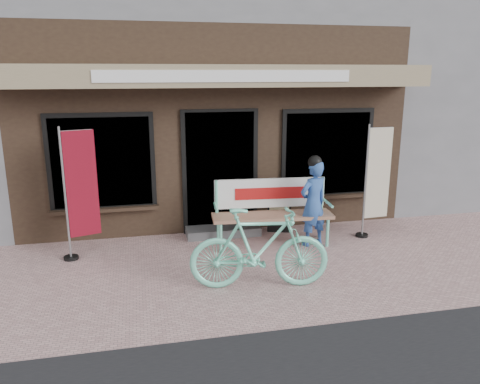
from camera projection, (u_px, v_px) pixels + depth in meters
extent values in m
plane|color=#C29694|center=(245.00, 276.00, 6.66)|extent=(70.00, 70.00, 0.00)
cube|color=black|center=(197.00, 116.00, 10.94)|extent=(7.00, 6.00, 3.60)
cube|color=gray|center=(223.00, 76.00, 7.53)|extent=(7.00, 0.80, 0.35)
cube|color=white|center=(227.00, 76.00, 7.14)|extent=(4.00, 0.02, 0.18)
cube|color=black|center=(220.00, 172.00, 8.25)|extent=(1.20, 0.06, 2.10)
cube|color=black|center=(220.00, 172.00, 8.25)|extent=(1.35, 0.04, 2.20)
cube|color=black|center=(102.00, 163.00, 7.78)|extent=(1.60, 0.06, 1.50)
cube|color=black|center=(327.00, 154.00, 8.61)|extent=(1.60, 0.06, 1.50)
cube|color=black|center=(102.00, 163.00, 7.77)|extent=(1.75, 0.04, 1.65)
cube|color=black|center=(327.00, 154.00, 8.60)|extent=(1.75, 0.04, 1.65)
cube|color=black|center=(105.00, 210.00, 7.92)|extent=(1.80, 0.18, 0.06)
cube|color=black|center=(326.00, 196.00, 8.75)|extent=(1.80, 0.18, 0.06)
cube|color=#59595B|center=(223.00, 231.00, 8.29)|extent=(1.30, 0.45, 0.15)
cylinder|color=#75E4C1|center=(221.00, 238.00, 7.48)|extent=(0.05, 0.05, 0.47)
cylinder|color=#75E4C1|center=(218.00, 229.00, 7.90)|extent=(0.05, 0.05, 0.47)
cylinder|color=#75E4C1|center=(327.00, 233.00, 7.72)|extent=(0.05, 0.05, 0.47)
cylinder|color=#75E4C1|center=(319.00, 225.00, 8.14)|extent=(0.05, 0.05, 0.47)
cube|color=#9F6F57|center=(272.00, 216.00, 7.74)|extent=(2.03, 0.65, 0.06)
cylinder|color=#75E4C1|center=(216.00, 198.00, 7.77)|extent=(0.05, 0.05, 0.61)
cylinder|color=#75E4C1|center=(322.00, 194.00, 8.01)|extent=(0.05, 0.05, 0.61)
cube|color=white|center=(270.00, 193.00, 7.89)|extent=(1.88, 0.19, 0.50)
cube|color=#B21414|center=(270.00, 193.00, 7.87)|extent=(1.19, 0.10, 0.20)
cylinder|color=#75E4C1|center=(216.00, 207.00, 7.57)|extent=(0.08, 0.49, 0.04)
cylinder|color=#75E4C1|center=(328.00, 203.00, 7.82)|extent=(0.08, 0.49, 0.04)
imported|color=#2E549E|center=(313.00, 203.00, 7.68)|extent=(0.61, 0.50, 1.43)
sphere|color=black|center=(315.00, 162.00, 7.51)|extent=(0.29, 0.29, 0.23)
imported|color=#75E4C1|center=(259.00, 248.00, 6.16)|extent=(1.91, 0.79, 1.11)
cylinder|color=gray|center=(65.00, 195.00, 6.98)|extent=(0.04, 0.04, 2.05)
cylinder|color=gray|center=(76.00, 131.00, 6.86)|extent=(0.45, 0.16, 0.02)
cube|color=maroon|center=(82.00, 184.00, 7.07)|extent=(0.45, 0.17, 1.63)
cylinder|color=black|center=(71.00, 258.00, 7.24)|extent=(0.28, 0.28, 0.05)
cylinder|color=gray|center=(365.00, 182.00, 7.99)|extent=(0.03, 0.03, 1.97)
cylinder|color=gray|center=(381.00, 128.00, 7.83)|extent=(0.45, 0.06, 0.02)
cube|color=beige|center=(378.00, 173.00, 8.03)|extent=(0.45, 0.06, 1.57)
cylinder|color=black|center=(362.00, 235.00, 8.23)|extent=(0.23, 0.23, 0.04)
cube|color=black|center=(279.00, 210.00, 8.38)|extent=(0.42, 0.20, 0.83)
cube|color=beige|center=(279.00, 205.00, 8.31)|extent=(0.34, 0.13, 0.51)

